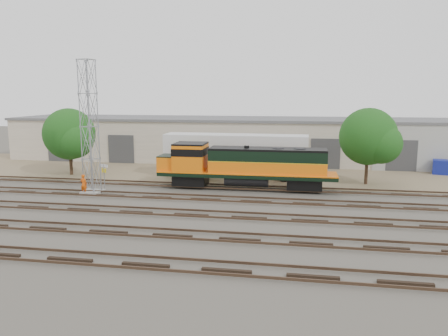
% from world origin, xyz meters
% --- Properties ---
extents(ground, '(140.00, 140.00, 0.00)m').
position_xyz_m(ground, '(0.00, 0.00, 0.00)').
color(ground, '#47423A').
rests_on(ground, ground).
extents(dirt_strip, '(80.00, 16.00, 0.02)m').
position_xyz_m(dirt_strip, '(0.00, 15.00, 0.01)').
color(dirt_strip, '#726047').
rests_on(dirt_strip, ground).
extents(tracks, '(80.00, 20.40, 0.28)m').
position_xyz_m(tracks, '(0.00, -3.00, 0.08)').
color(tracks, black).
rests_on(tracks, ground).
extents(warehouse, '(58.40, 10.40, 5.30)m').
position_xyz_m(warehouse, '(0.04, 22.98, 2.65)').
color(warehouse, beige).
rests_on(warehouse, ground).
extents(locomotive, '(15.54, 2.73, 3.74)m').
position_xyz_m(locomotive, '(2.40, 6.00, 2.17)').
color(locomotive, black).
rests_on(locomotive, tracks).
extents(signal_tower, '(1.62, 1.62, 11.03)m').
position_xyz_m(signal_tower, '(-9.97, 2.40, 5.36)').
color(signal_tower, gray).
rests_on(signal_tower, ground).
extents(sign_post, '(0.89, 0.40, 2.32)m').
position_xyz_m(sign_post, '(-9.43, 3.56, 1.62)').
color(sign_post, gray).
rests_on(sign_post, ground).
extents(worker, '(0.65, 0.47, 1.66)m').
position_xyz_m(worker, '(-10.53, 1.96, 0.83)').
color(worker, '#DD4F0C').
rests_on(worker, ground).
extents(semi_trailer, '(14.14, 3.05, 4.34)m').
position_xyz_m(semi_trailer, '(1.29, 11.13, 2.73)').
color(semi_trailer, silver).
rests_on(semi_trailer, ground).
extents(dumpster_blue, '(1.93, 1.86, 1.50)m').
position_xyz_m(dumpster_blue, '(21.75, 16.85, 0.75)').
color(dumpster_blue, navy).
rests_on(dumpster_blue, ground).
extents(tree_west, '(5.50, 5.23, 6.85)m').
position_xyz_m(tree_west, '(-15.78, 9.64, 4.09)').
color(tree_west, '#382619').
rests_on(tree_west, ground).
extents(tree_mid, '(4.16, 3.96, 3.96)m').
position_xyz_m(tree_mid, '(-2.78, 10.23, 1.65)').
color(tree_mid, '#382619').
rests_on(tree_mid, ground).
extents(tree_east, '(5.48, 5.22, 7.05)m').
position_xyz_m(tree_east, '(13.58, 9.98, 4.30)').
color(tree_east, '#382619').
rests_on(tree_east, ground).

